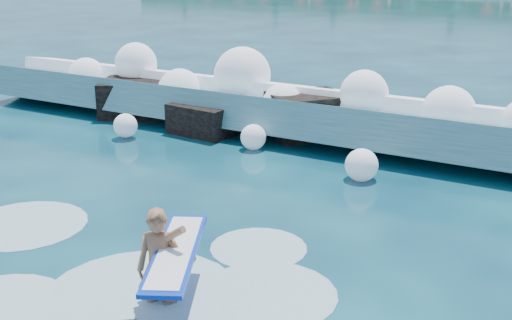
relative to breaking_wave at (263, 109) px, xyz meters
name	(u,v)px	position (x,y,z in m)	size (l,w,h in m)	color
ground	(133,238)	(1.56, -7.87, -0.60)	(200.00, 200.00, 0.00)	#07263B
breaking_wave	(263,109)	(0.00, 0.00, 0.00)	(19.91, 3.03, 1.72)	teal
rock_cluster	(209,110)	(-1.66, -0.40, -0.15)	(8.49, 3.30, 1.43)	black
surfer_with_board	(163,265)	(3.55, -9.52, 0.09)	(1.68, 2.99, 1.88)	#936244
wave_spray	(255,89)	(-0.31, 0.05, 0.57)	(15.22, 4.59, 2.34)	white
surf_foam	(126,280)	(2.49, -9.17, -0.60)	(8.94, 5.74, 0.16)	silver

